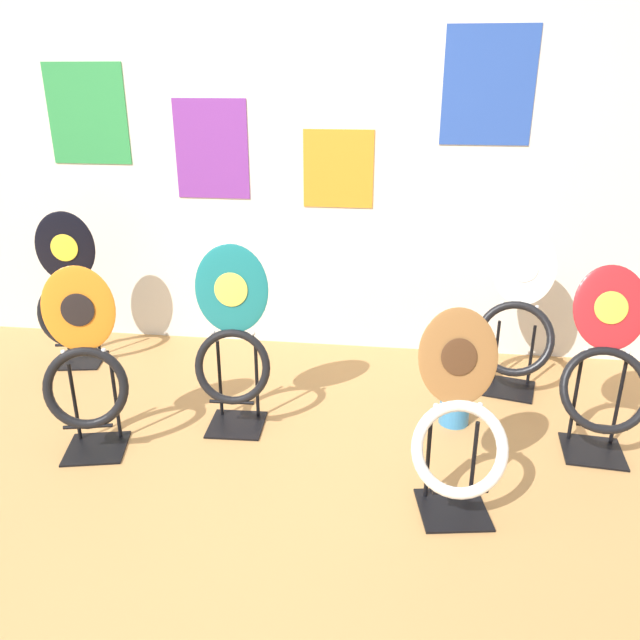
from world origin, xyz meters
TOP-DOWN VIEW (x-y plane):
  - ground_plane at (0.00, 0.00)m, footprint 14.00×14.00m
  - wall_back at (0.00, 2.07)m, footprint 8.00×0.07m
  - toilet_seat_display_white_plain at (1.54, 1.56)m, footprint 0.47×0.45m
  - toilet_seat_display_crimson_swirl at (1.84, 0.96)m, footprint 0.42×0.40m
  - toilet_seat_display_orange_sun at (-0.55, 0.63)m, footprint 0.41×0.34m
  - toilet_seat_display_teal_sax at (0.07, 0.94)m, footprint 0.39×0.29m
  - toilet_seat_display_woodgrain at (1.14, 0.40)m, footprint 0.43×0.38m
  - toilet_seat_display_jazz_black at (-1.12, 1.56)m, footprint 0.44×0.33m
  - paint_can at (1.19, 1.11)m, footprint 0.16×0.16m

SIDE VIEW (x-z plane):
  - ground_plane at x=0.00m, z-range 0.00..0.00m
  - paint_can at x=1.19m, z-range 0.00..0.15m
  - toilet_seat_display_woodgrain at x=1.14m, z-range -0.05..0.79m
  - toilet_seat_display_white_plain at x=1.54m, z-range -0.04..0.85m
  - toilet_seat_display_orange_sun at x=-0.55m, z-range -0.03..0.88m
  - toilet_seat_display_crimson_swirl at x=1.84m, z-range -0.01..0.88m
  - toilet_seat_display_jazz_black at x=-1.12m, z-range -0.03..0.92m
  - toilet_seat_display_teal_sax at x=0.07m, z-range -0.02..0.93m
  - wall_back at x=0.00m, z-range 0.00..2.60m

